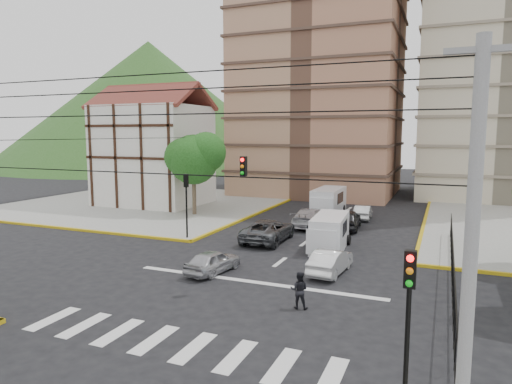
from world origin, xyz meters
The scene contains 21 objects.
ground centered at (0.00, 0.00, 0.00)m, with size 160.00×160.00×0.00m, color black.
sidewalk_nw centered at (-20.00, 20.00, 0.07)m, with size 26.00×26.00×0.15m, color gray.
crosswalk_stripes centered at (0.00, -6.00, 0.01)m, with size 12.00×2.40×0.01m, color silver.
stop_line centered at (0.00, 1.20, 0.01)m, with size 13.00×0.40×0.01m, color silver.
tudor_building centered at (-19.00, 20.00, 5.25)m, with size 10.80×8.05×12.23m.
distant_hill centered at (-55.00, 70.00, 14.00)m, with size 70.00×70.00×28.00m, color #29541C.
park_fence centered at (9.00, 4.50, 0.00)m, with size 0.10×22.50×1.66m, color black, non-canonical shape.
tree_tudor centered at (-11.90, 16.01, 5.22)m, with size 5.39×4.40×7.43m.
traffic_light_se centered at (7.80, -7.80, 3.11)m, with size 0.28×0.22×4.40m.
traffic_light_nw centered at (-7.80, 7.80, 3.11)m, with size 0.28×0.22×4.40m.
traffic_light_hanging centered at (0.00, -2.04, 5.90)m, with size 18.00×9.12×0.92m.
utility_pole_se centered at (9.00, -9.00, 4.77)m, with size 1.40×0.28×9.00m.
van_right_lane centered at (1.90, 8.82, 1.04)m, with size 2.25×4.90×2.15m.
van_left_lane centered at (-1.07, 20.70, 1.17)m, with size 2.23×5.32×2.40m.
car_silver_front_left centered at (-2.59, 1.78, 0.61)m, with size 1.44×3.59×1.22m, color #AEAFB3.
car_white_front_right centered at (3.14, 4.08, 0.65)m, with size 1.37×3.93×1.29m, color silver.
car_grey_mid_left centered at (-2.45, 9.52, 0.76)m, with size 2.51×5.44×1.51m, color #525559.
car_silver_rear_left centered at (-1.10, 15.31, 0.75)m, with size 2.10×5.15×1.50m, color silver.
car_darkgrey_mid_right centered at (1.74, 15.45, 0.77)m, with size 1.82×4.53×1.54m, color black.
car_white_rear_right centered at (2.13, 20.07, 0.61)m, with size 1.29×3.70×1.22m, color silver.
pedestrian_crosswalk centered at (3.06, -1.20, 0.79)m, with size 0.76×0.60×1.57m, color black.
Camera 1 is at (8.45, -18.82, 7.28)m, focal length 32.00 mm.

